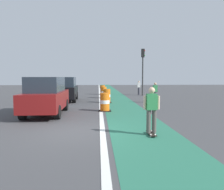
{
  "coord_description": "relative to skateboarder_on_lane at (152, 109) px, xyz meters",
  "views": [
    {
      "loc": [
        0.75,
        -8.29,
        2.03
      ],
      "look_at": [
        1.46,
        3.29,
        1.1
      ],
      "focal_mm": 35.69,
      "sensor_mm": 36.0,
      "label": 1
    }
  ],
  "objects": [
    {
      "name": "parked_suv_second",
      "position": [
        -4.65,
        11.53,
        0.12
      ],
      "size": [
        2.04,
        4.66,
        2.04
      ],
      "color": "black",
      "rests_on": "ground"
    },
    {
      "name": "pedestrian_crossing",
      "position": [
        2.79,
        17.7,
        -0.05
      ],
      "size": [
        0.34,
        0.2,
        1.61
      ],
      "color": "#33333D",
      "rests_on": "ground"
    },
    {
      "name": "ground_plane",
      "position": [
        -2.6,
        0.71,
        -0.91
      ],
      "size": [
        100.0,
        100.0,
        0.0
      ],
      "primitive_type": "plane",
      "color": "#424244"
    },
    {
      "name": "pedestrian_waiting",
      "position": [
        2.63,
        9.69,
        -0.05
      ],
      "size": [
        0.34,
        0.2,
        1.61
      ],
      "color": "#33333D",
      "rests_on": "ground"
    },
    {
      "name": "bike_lane_strip",
      "position": [
        -0.2,
        12.71,
        -0.91
      ],
      "size": [
        2.5,
        80.0,
        0.01
      ],
      "primitive_type": "cube",
      "color": "#286B51",
      "rests_on": "ground"
    },
    {
      "name": "skateboarder_on_lane",
      "position": [
        0.0,
        0.0,
        0.0
      ],
      "size": [
        0.57,
        0.8,
        1.69
      ],
      "color": "black",
      "rests_on": "ground"
    },
    {
      "name": "traffic_barrel_back",
      "position": [
        -1.34,
        14.04,
        -0.38
      ],
      "size": [
        0.73,
        0.73,
        1.09
      ],
      "color": "orange",
      "rests_on": "ground"
    },
    {
      "name": "parked_suv_nearest",
      "position": [
        -4.67,
        4.64,
        0.12
      ],
      "size": [
        1.96,
        4.62,
        2.04
      ],
      "color": "maroon",
      "rests_on": "ground"
    },
    {
      "name": "traffic_barrel_front",
      "position": [
        -1.47,
        5.64,
        -0.38
      ],
      "size": [
        0.73,
        0.73,
        1.09
      ],
      "color": "orange",
      "rests_on": "ground"
    },
    {
      "name": "traffic_barrel_far",
      "position": [
        -1.35,
        18.44,
        -0.38
      ],
      "size": [
        0.73,
        0.73,
        1.09
      ],
      "color": "orange",
      "rests_on": "ground"
    },
    {
      "name": "traffic_barrel_mid",
      "position": [
        -1.18,
        10.04,
        -0.38
      ],
      "size": [
        0.73,
        0.73,
        1.09
      ],
      "color": "orange",
      "rests_on": "ground"
    },
    {
      "name": "traffic_light_corner",
      "position": [
        3.01,
        16.62,
        2.59
      ],
      "size": [
        0.41,
        0.32,
        5.1
      ],
      "color": "#2D2D2D",
      "rests_on": "ground"
    },
    {
      "name": "lane_divider_stripe",
      "position": [
        -1.7,
        12.71,
        -0.91
      ],
      "size": [
        0.2,
        80.0,
        0.01
      ],
      "primitive_type": "cube",
      "color": "silver",
      "rests_on": "ground"
    }
  ]
}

